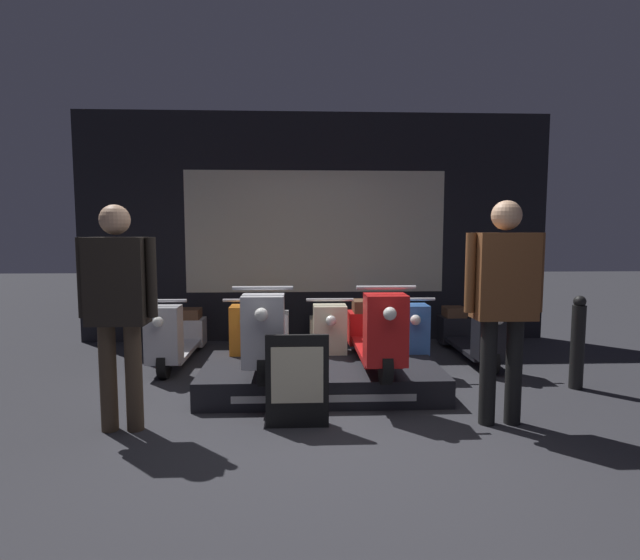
{
  "coord_description": "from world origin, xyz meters",
  "views": [
    {
      "loc": [
        -0.24,
        -3.76,
        1.56
      ],
      "look_at": [
        -0.01,
        1.6,
        1.03
      ],
      "focal_mm": 28.0,
      "sensor_mm": 36.0,
      "label": 1
    }
  ],
  "objects_px": {
    "person_left_browsing": "(118,298)",
    "scooter_backrow_3": "(399,334)",
    "scooter_backrow_4": "(471,333)",
    "street_bollard": "(578,342)",
    "scooter_backrow_0": "(178,336)",
    "scooter_backrow_2": "(327,334)",
    "person_right_browsing": "(504,291)",
    "scooter_display_right": "(374,332)",
    "scooter_backrow_1": "(253,335)",
    "price_sign_board": "(297,381)",
    "scooter_display_left": "(268,333)"
  },
  "relations": [
    {
      "from": "scooter_backrow_0",
      "to": "scooter_backrow_2",
      "type": "bearing_deg",
      "value": 0.0
    },
    {
      "from": "scooter_backrow_1",
      "to": "scooter_backrow_4",
      "type": "height_order",
      "value": "same"
    },
    {
      "from": "person_left_browsing",
      "to": "scooter_backrow_2",
      "type": "bearing_deg",
      "value": 49.51
    },
    {
      "from": "scooter_display_right",
      "to": "price_sign_board",
      "type": "height_order",
      "value": "scooter_display_right"
    },
    {
      "from": "scooter_backrow_1",
      "to": "person_right_browsing",
      "type": "distance_m",
      "value": 3.06
    },
    {
      "from": "scooter_backrow_4",
      "to": "street_bollard",
      "type": "distance_m",
      "value": 1.33
    },
    {
      "from": "scooter_display_left",
      "to": "price_sign_board",
      "type": "relative_size",
      "value": 2.3
    },
    {
      "from": "scooter_display_left",
      "to": "scooter_backrow_2",
      "type": "bearing_deg",
      "value": 60.45
    },
    {
      "from": "scooter_display_right",
      "to": "scooter_backrow_4",
      "type": "bearing_deg",
      "value": 39.34
    },
    {
      "from": "person_left_browsing",
      "to": "price_sign_board",
      "type": "height_order",
      "value": "person_left_browsing"
    },
    {
      "from": "scooter_display_right",
      "to": "scooter_backrow_0",
      "type": "xyz_separation_m",
      "value": [
        -2.17,
        1.11,
        -0.26
      ]
    },
    {
      "from": "scooter_display_right",
      "to": "scooter_backrow_1",
      "type": "height_order",
      "value": "scooter_display_right"
    },
    {
      "from": "scooter_backrow_4",
      "to": "street_bollard",
      "type": "xyz_separation_m",
      "value": [
        0.66,
        -1.15,
        0.14
      ]
    },
    {
      "from": "scooter_display_right",
      "to": "street_bollard",
      "type": "height_order",
      "value": "scooter_display_right"
    },
    {
      "from": "scooter_display_left",
      "to": "scooter_backrow_4",
      "type": "bearing_deg",
      "value": 24.95
    },
    {
      "from": "scooter_backrow_0",
      "to": "scooter_backrow_1",
      "type": "xyz_separation_m",
      "value": [
        0.88,
        0.0,
        0.0
      ]
    },
    {
      "from": "person_right_browsing",
      "to": "scooter_display_right",
      "type": "bearing_deg",
      "value": 134.67
    },
    {
      "from": "scooter_display_left",
      "to": "person_right_browsing",
      "type": "bearing_deg",
      "value": -25.07
    },
    {
      "from": "scooter_backrow_4",
      "to": "person_left_browsing",
      "type": "height_order",
      "value": "person_left_browsing"
    },
    {
      "from": "person_left_browsing",
      "to": "scooter_backrow_3",
      "type": "bearing_deg",
      "value": 37.76
    },
    {
      "from": "scooter_backrow_2",
      "to": "person_left_browsing",
      "type": "bearing_deg",
      "value": -130.49
    },
    {
      "from": "scooter_backrow_2",
      "to": "scooter_backrow_4",
      "type": "height_order",
      "value": "same"
    },
    {
      "from": "scooter_backrow_0",
      "to": "price_sign_board",
      "type": "height_order",
      "value": "scooter_backrow_0"
    },
    {
      "from": "scooter_backrow_1",
      "to": "scooter_backrow_3",
      "type": "distance_m",
      "value": 1.76
    },
    {
      "from": "scooter_backrow_1",
      "to": "person_right_browsing",
      "type": "relative_size",
      "value": 0.96
    },
    {
      "from": "scooter_backrow_3",
      "to": "scooter_backrow_0",
      "type": "bearing_deg",
      "value": 180.0
    },
    {
      "from": "person_left_browsing",
      "to": "price_sign_board",
      "type": "distance_m",
      "value": 1.53
    },
    {
      "from": "scooter_display_right",
      "to": "person_left_browsing",
      "type": "bearing_deg",
      "value": -157.01
    },
    {
      "from": "person_right_browsing",
      "to": "scooter_backrow_3",
      "type": "bearing_deg",
      "value": 101.59
    },
    {
      "from": "scooter_display_left",
      "to": "scooter_backrow_0",
      "type": "bearing_deg",
      "value": 135.44
    },
    {
      "from": "scooter_backrow_2",
      "to": "person_left_browsing",
      "type": "distance_m",
      "value": 2.75
    },
    {
      "from": "person_left_browsing",
      "to": "scooter_backrow_0",
      "type": "bearing_deg",
      "value": 91.19
    },
    {
      "from": "scooter_display_left",
      "to": "scooter_backrow_4",
      "type": "relative_size",
      "value": 1.0
    },
    {
      "from": "scooter_backrow_4",
      "to": "person_right_browsing",
      "type": "bearing_deg",
      "value": -103.07
    },
    {
      "from": "scooter_display_right",
      "to": "scooter_backrow_0",
      "type": "relative_size",
      "value": 1.0
    },
    {
      "from": "scooter_backrow_1",
      "to": "price_sign_board",
      "type": "relative_size",
      "value": 2.3
    },
    {
      "from": "scooter_backrow_2",
      "to": "street_bollard",
      "type": "relative_size",
      "value": 1.85
    },
    {
      "from": "scooter_backrow_4",
      "to": "person_left_browsing",
      "type": "bearing_deg",
      "value": -149.95
    },
    {
      "from": "scooter_backrow_3",
      "to": "scooter_display_right",
      "type": "bearing_deg",
      "value": -113.2
    },
    {
      "from": "scooter_backrow_0",
      "to": "person_right_browsing",
      "type": "distance_m",
      "value": 3.74
    },
    {
      "from": "scooter_display_right",
      "to": "price_sign_board",
      "type": "distance_m",
      "value": 1.2
    },
    {
      "from": "scooter_display_right",
      "to": "scooter_backrow_0",
      "type": "distance_m",
      "value": 2.45
    },
    {
      "from": "scooter_backrow_3",
      "to": "scooter_display_left",
      "type": "bearing_deg",
      "value": -143.63
    },
    {
      "from": "person_right_browsing",
      "to": "price_sign_board",
      "type": "distance_m",
      "value": 1.79
    },
    {
      "from": "scooter_backrow_1",
      "to": "street_bollard",
      "type": "distance_m",
      "value": 3.5
    },
    {
      "from": "scooter_backrow_3",
      "to": "price_sign_board",
      "type": "height_order",
      "value": "scooter_backrow_3"
    },
    {
      "from": "scooter_backrow_3",
      "to": "scooter_backrow_4",
      "type": "xyz_separation_m",
      "value": [
        0.88,
        0.0,
        0.0
      ]
    },
    {
      "from": "scooter_display_left",
      "to": "person_left_browsing",
      "type": "distance_m",
      "value": 1.49
    },
    {
      "from": "scooter_backrow_0",
      "to": "scooter_backrow_2",
      "type": "xyz_separation_m",
      "value": [
        1.76,
        0.0,
        0.0
      ]
    },
    {
      "from": "scooter_display_right",
      "to": "person_right_browsing",
      "type": "height_order",
      "value": "person_right_browsing"
    }
  ]
}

